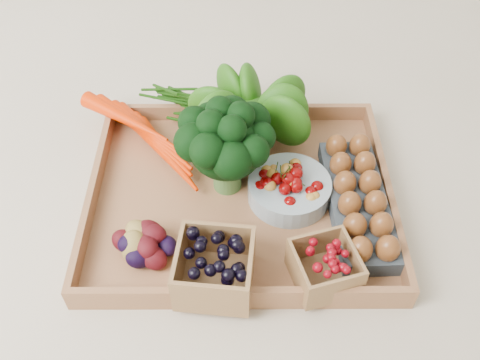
{
  "coord_description": "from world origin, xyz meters",
  "views": [
    {
      "loc": [
        -0.0,
        -0.64,
        0.77
      ],
      "look_at": [
        0.0,
        0.0,
        0.06
      ],
      "focal_mm": 40.0,
      "sensor_mm": 36.0,
      "label": 1
    }
  ],
  "objects_px": {
    "tray": "(240,199)",
    "broccoli": "(227,160)",
    "egg_carton": "(357,204)",
    "cherry_bowl": "(289,190)"
  },
  "relations": [
    {
      "from": "cherry_bowl",
      "to": "egg_carton",
      "type": "height_order",
      "value": "cherry_bowl"
    },
    {
      "from": "cherry_bowl",
      "to": "egg_carton",
      "type": "xyz_separation_m",
      "value": [
        0.12,
        -0.03,
        -0.0
      ]
    },
    {
      "from": "broccoli",
      "to": "cherry_bowl",
      "type": "distance_m",
      "value": 0.13
    },
    {
      "from": "broccoli",
      "to": "egg_carton",
      "type": "bearing_deg",
      "value": -14.42
    },
    {
      "from": "tray",
      "to": "broccoli",
      "type": "xyz_separation_m",
      "value": [
        -0.02,
        0.03,
        0.08
      ]
    },
    {
      "from": "broccoli",
      "to": "cherry_bowl",
      "type": "relative_size",
      "value": 1.15
    },
    {
      "from": "broccoli",
      "to": "egg_carton",
      "type": "relative_size",
      "value": 0.61
    },
    {
      "from": "broccoli",
      "to": "egg_carton",
      "type": "xyz_separation_m",
      "value": [
        0.23,
        -0.06,
        -0.05
      ]
    },
    {
      "from": "cherry_bowl",
      "to": "tray",
      "type": "bearing_deg",
      "value": 179.22
    },
    {
      "from": "cherry_bowl",
      "to": "egg_carton",
      "type": "distance_m",
      "value": 0.12
    }
  ]
}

